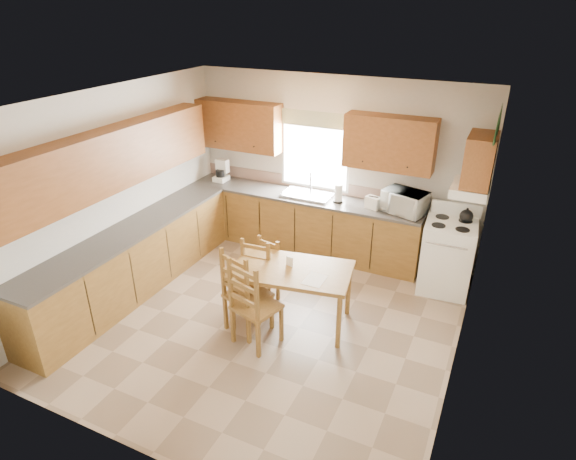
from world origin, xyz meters
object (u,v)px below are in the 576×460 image
at_px(microwave, 405,202).
at_px(chair_near_left, 256,301).
at_px(chair_far_right, 262,272).
at_px(dining_table, 292,295).
at_px(chair_near_right, 248,290).
at_px(stove, 447,257).
at_px(chair_far_left, 250,282).

relative_size(microwave, chair_near_left, 0.48).
height_order(microwave, chair_far_right, microwave).
distance_m(dining_table, chair_far_right, 0.60).
relative_size(microwave, chair_near_right, 0.49).
relative_size(chair_near_right, chair_far_right, 1.29).
distance_m(stove, chair_near_right, 2.80).
relative_size(chair_near_left, chair_far_right, 1.30).
xyz_separation_m(chair_near_left, chair_near_right, (-0.21, 0.17, -0.00)).
bearing_deg(chair_near_left, dining_table, -94.88).
height_order(microwave, chair_near_right, microwave).
height_order(stove, dining_table, stove).
distance_m(chair_near_left, chair_far_left, 0.54).
bearing_deg(microwave, chair_near_right, -104.59).
distance_m(dining_table, chair_near_left, 0.59).
height_order(stove, chair_near_left, chair_near_left).
distance_m(chair_near_left, chair_far_right, 0.86).
bearing_deg(chair_near_right, chair_far_right, -60.33).
bearing_deg(dining_table, chair_far_left, -178.20).
xyz_separation_m(stove, chair_far_left, (-2.10, -1.71, 0.00)).
distance_m(stove, chair_near_left, 2.78).
bearing_deg(microwave, chair_far_left, -109.84).
xyz_separation_m(microwave, chair_far_right, (-1.43, -1.60, -0.65)).
bearing_deg(dining_table, stove, 35.61).
xyz_separation_m(chair_near_left, chair_far_left, (-0.32, 0.43, -0.07)).
height_order(chair_near_left, chair_far_left, chair_near_left).
distance_m(microwave, chair_far_left, 2.48).
bearing_deg(microwave, chair_near_left, -98.71).
distance_m(chair_far_left, chair_far_right, 0.36).
relative_size(chair_near_right, chair_far_left, 1.14).
xyz_separation_m(stove, chair_near_right, (-1.99, -1.96, 0.07)).
bearing_deg(microwave, dining_table, -99.83).
height_order(dining_table, chair_far_left, chair_far_left).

